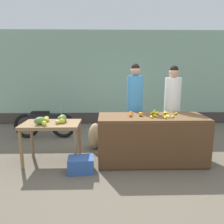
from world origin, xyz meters
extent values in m
plane|color=#665B4C|center=(0.00, 0.00, 0.00)|extent=(24.00, 24.00, 0.00)
cube|color=#8CB299|center=(0.00, 3.07, 1.49)|extent=(8.20, 0.20, 2.97)
cube|color=#3F3833|center=(0.00, 2.96, 0.18)|extent=(8.20, 0.04, 0.36)
cube|color=brown|center=(0.41, 0.00, 0.45)|extent=(2.00, 0.77, 0.90)
cube|color=brown|center=(0.41, -0.40, 0.45)|extent=(2.00, 0.03, 0.84)
cube|color=olive|center=(-1.48, 0.00, 0.74)|extent=(1.06, 0.65, 0.06)
cylinder|color=olive|center=(-1.96, -0.27, 0.36)|extent=(0.06, 0.06, 0.71)
cylinder|color=#896D4F|center=(-1.00, -0.27, 0.36)|extent=(0.06, 0.06, 0.71)
cylinder|color=#856245|center=(-1.96, 0.27, 0.36)|extent=(0.06, 0.06, 0.71)
cylinder|color=#8E6747|center=(-1.00, 0.27, 0.36)|extent=(0.06, 0.06, 0.71)
cylinder|color=yellow|center=(0.90, 0.12, 0.91)|extent=(0.12, 0.14, 0.04)
cylinder|color=gold|center=(0.68, -0.12, 0.91)|extent=(0.05, 0.13, 0.04)
cylinder|color=gold|center=(0.37, -0.15, 0.91)|extent=(0.04, 0.12, 0.04)
cylinder|color=gold|center=(0.75, 0.24, 0.91)|extent=(0.04, 0.16, 0.04)
cylinder|color=gold|center=(0.69, 0.16, 0.91)|extent=(0.10, 0.13, 0.04)
cylinder|color=yellow|center=(0.46, -0.07, 0.91)|extent=(0.08, 0.16, 0.04)
cylinder|color=gold|center=(0.69, -0.11, 0.91)|extent=(0.06, 0.16, 0.04)
cylinder|color=yellow|center=(0.76, -0.14, 0.91)|extent=(0.08, 0.12, 0.04)
cylinder|color=gold|center=(0.60, -0.20, 0.91)|extent=(0.05, 0.14, 0.04)
cylinder|color=gold|center=(0.48, 0.17, 0.91)|extent=(0.12, 0.10, 0.04)
cylinder|color=gold|center=(0.45, 0.10, 0.94)|extent=(0.12, 0.14, 0.04)
cylinder|color=yellow|center=(0.51, 0.22, 0.94)|extent=(0.07, 0.16, 0.04)
cylinder|color=gold|center=(0.51, 0.06, 0.94)|extent=(0.09, 0.13, 0.04)
cylinder|color=gold|center=(0.50, 0.05, 0.94)|extent=(0.09, 0.13, 0.04)
sphere|color=orange|center=(0.20, -0.03, 0.94)|extent=(0.08, 0.08, 0.08)
sphere|color=orange|center=(0.19, -0.03, 0.93)|extent=(0.07, 0.07, 0.07)
sphere|color=orange|center=(0.00, -0.07, 0.93)|extent=(0.07, 0.07, 0.07)
sphere|color=orange|center=(0.02, 0.09, 0.93)|extent=(0.07, 0.07, 0.07)
ellipsoid|color=#D6C74B|center=(-1.33, -0.08, 0.81)|extent=(0.13, 0.11, 0.08)
ellipsoid|color=#D9D641|center=(-1.61, 0.20, 0.82)|extent=(0.07, 0.11, 0.08)
ellipsoid|color=yellow|center=(-1.64, 0.20, 0.81)|extent=(0.11, 0.11, 0.08)
ellipsoid|color=yellow|center=(-1.29, 0.24, 0.82)|extent=(0.11, 0.14, 0.08)
ellipsoid|color=#D5D33C|center=(-1.59, 0.10, 0.81)|extent=(0.13, 0.12, 0.07)
ellipsoid|color=yellow|center=(-1.37, 0.26, 0.81)|extent=(0.13, 0.13, 0.07)
ellipsoid|color=yellow|center=(-1.27, -0.04, 0.82)|extent=(0.13, 0.11, 0.09)
ellipsoid|color=yellow|center=(-1.54, -0.21, 0.82)|extent=(0.09, 0.10, 0.09)
ellipsoid|color=olive|center=(-1.28, 0.08, 0.84)|extent=(0.15, 0.23, 0.14)
ellipsoid|color=olive|center=(-1.65, -0.11, 0.84)|extent=(0.26, 0.25, 0.14)
cylinder|color=#33333D|center=(0.17, 0.64, 0.37)|extent=(0.29, 0.29, 0.73)
cylinder|color=#3F8CCC|center=(0.17, 0.64, 1.18)|extent=(0.34, 0.34, 0.89)
sphere|color=tan|center=(0.17, 0.64, 1.72)|extent=(0.21, 0.21, 0.21)
sphere|color=black|center=(0.17, 0.64, 1.79)|extent=(0.18, 0.18, 0.18)
cylinder|color=#33333D|center=(0.97, 0.60, 0.36)|extent=(0.29, 0.29, 0.72)
cylinder|color=white|center=(0.97, 0.60, 1.15)|extent=(0.34, 0.34, 0.87)
sphere|color=tan|center=(0.97, 0.60, 1.68)|extent=(0.21, 0.21, 0.21)
sphere|color=black|center=(0.97, 0.60, 1.75)|extent=(0.18, 0.18, 0.18)
torus|color=black|center=(-1.58, 1.48, 0.33)|extent=(0.65, 0.09, 0.65)
torus|color=black|center=(-2.53, 1.48, 0.33)|extent=(0.65, 0.09, 0.65)
cube|color=black|center=(-2.05, 1.48, 0.51)|extent=(0.80, 0.18, 0.28)
cube|color=black|center=(-2.15, 1.48, 0.67)|extent=(0.44, 0.16, 0.08)
cylinder|color=gray|center=(-1.63, 1.48, 0.68)|extent=(0.04, 0.04, 0.40)
cube|color=#3359A5|center=(-0.89, -0.43, 0.13)|extent=(0.47, 0.36, 0.26)
ellipsoid|color=tan|center=(-0.70, 0.68, 0.29)|extent=(0.37, 0.41, 0.58)
camera|label=1|loc=(-0.43, -3.80, 1.74)|focal=33.36mm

